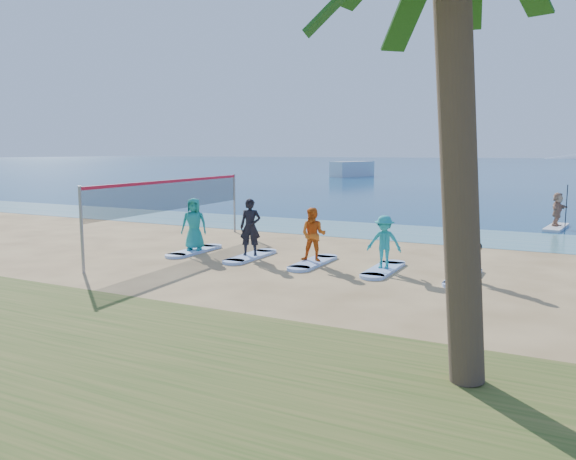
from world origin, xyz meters
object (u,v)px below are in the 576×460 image
at_px(volleyball_net, 173,196).
at_px(student_1, 250,227).
at_px(student_2, 313,235).
at_px(paddleboard, 556,227).
at_px(surfboard_3, 384,269).
at_px(student_3, 384,242).
at_px(student_4, 465,245).
at_px(paddleboarder, 557,209).
at_px(surfboard_4, 463,277).
at_px(surfboard_1, 251,256).
at_px(surfboard_2, 313,263).
at_px(boat_offshore_a, 352,177).
at_px(surfboard_0, 195,251).
at_px(student_0, 194,224).

bearing_deg(volleyball_net, student_1, -5.35).
bearing_deg(student_2, paddleboard, 52.31).
bearing_deg(surfboard_3, student_3, 0.00).
xyz_separation_m(student_1, student_4, (6.77, 0.00, -0.07)).
bearing_deg(paddleboard, student_3, -101.97).
distance_m(paddleboarder, student_3, 13.04).
height_order(student_2, surfboard_4, student_2).
bearing_deg(surfboard_1, student_4, 0.00).
bearing_deg(surfboard_1, surfboard_4, 0.00).
bearing_deg(surfboard_2, paddleboard, 62.34).
xyz_separation_m(surfboard_2, student_3, (2.26, 0.00, 0.82)).
xyz_separation_m(boat_offshore_a, surfboard_4, (25.12, -58.39, 0.04)).
xyz_separation_m(student_2, student_4, (4.52, 0.00, 0.02)).
distance_m(surfboard_0, student_4, 9.08).
distance_m(surfboard_2, student_3, 2.40).
distance_m(paddleboarder, student_4, 12.50).
bearing_deg(boat_offshore_a, paddleboard, -43.06).
xyz_separation_m(paddleboard, surfboard_0, (-10.99, -12.34, -0.01)).
bearing_deg(paddleboard, student_1, -118.40).
height_order(student_3, surfboard_4, student_3).
bearing_deg(surfboard_3, student_0, 180.00).
xyz_separation_m(paddleboarder, surfboard_1, (-8.73, -12.34, -0.84)).
height_order(surfboard_1, surfboard_4, same).
distance_m(surfboard_3, surfboard_4, 2.26).
distance_m(paddleboard, student_0, 16.55).
bearing_deg(surfboard_3, student_4, 0.00).
bearing_deg(paddleboard, surfboard_4, -92.12).
relative_size(surfboard_0, student_4, 1.29).
distance_m(student_3, surfboard_4, 2.40).
relative_size(student_1, student_2, 1.12).
xyz_separation_m(student_0, surfboard_3, (6.77, 0.00, -0.94)).
bearing_deg(boat_offshore_a, student_2, -54.07).
height_order(volleyball_net, student_0, volleyball_net).
height_order(surfboard_1, student_2, student_2).
xyz_separation_m(volleyball_net, student_2, (5.64, -0.32, -0.98)).
distance_m(surfboard_1, surfboard_2, 2.26).
bearing_deg(volleyball_net, student_0, -15.78).
bearing_deg(student_2, student_1, 169.98).
distance_m(student_2, student_3, 2.26).
xyz_separation_m(student_0, student_2, (4.52, 0.00, -0.06)).
relative_size(surfboard_0, surfboard_4, 1.00).
bearing_deg(student_2, boat_offshore_a, 99.41).
bearing_deg(surfboard_2, paddleboarder, 62.34).
bearing_deg(boat_offshore_a, surfboard_3, -52.13).
xyz_separation_m(surfboard_1, student_3, (4.52, 0.00, 0.82)).
bearing_deg(student_2, student_3, -10.02).
bearing_deg(boat_offshore_a, surfboard_2, -54.07).
bearing_deg(surfboard_3, student_1, 180.00).
bearing_deg(student_1, surfboard_3, -23.09).
bearing_deg(student_3, student_2, 172.84).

